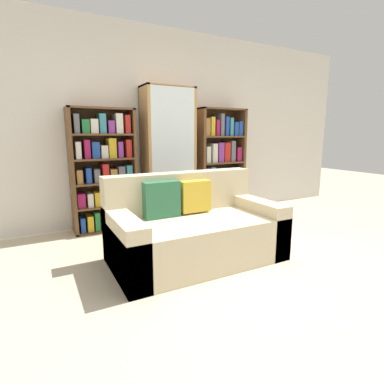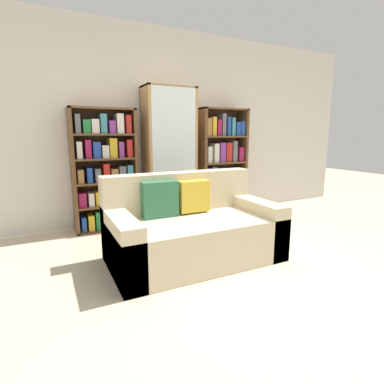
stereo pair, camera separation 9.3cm
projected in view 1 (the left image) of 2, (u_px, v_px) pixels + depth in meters
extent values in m
plane|color=beige|center=(265.00, 281.00, 2.57)|extent=(16.00, 16.00, 0.00)
cube|color=beige|center=(160.00, 127.00, 4.33)|extent=(6.93, 0.06, 2.70)
cube|color=beige|center=(197.00, 239.00, 2.98)|extent=(1.66, 0.90, 0.43)
cube|color=beige|center=(181.00, 192.00, 3.20)|extent=(1.66, 0.20, 0.42)
cube|color=beige|center=(124.00, 246.00, 2.64)|extent=(0.20, 0.90, 0.55)
cube|color=beige|center=(254.00, 223.00, 3.31)|extent=(0.20, 0.90, 0.55)
cube|color=#2D6B47|center=(162.00, 200.00, 2.94)|extent=(0.36, 0.12, 0.36)
cube|color=gold|center=(195.00, 196.00, 3.11)|extent=(0.32, 0.12, 0.32)
cube|color=brown|center=(72.00, 172.00, 3.68)|extent=(0.04, 0.32, 1.57)
cube|color=brown|center=(133.00, 169.00, 4.03)|extent=(0.04, 0.32, 1.57)
cube|color=brown|center=(100.00, 109.00, 3.71)|extent=(0.82, 0.32, 0.02)
cube|color=brown|center=(107.00, 228.00, 4.00)|extent=(0.82, 0.32, 0.02)
cube|color=brown|center=(101.00, 169.00, 3.99)|extent=(0.82, 0.01, 1.57)
cube|color=brown|center=(106.00, 205.00, 3.94)|extent=(0.74, 0.32, 0.02)
cube|color=brown|center=(104.00, 182.00, 3.88)|extent=(0.74, 0.32, 0.02)
cube|color=brown|center=(103.00, 159.00, 3.83)|extent=(0.74, 0.32, 0.02)
cube|color=brown|center=(102.00, 135.00, 3.77)|extent=(0.74, 0.32, 0.02)
cube|color=#1E4293|center=(82.00, 224.00, 3.83)|extent=(0.06, 0.24, 0.19)
cube|color=gold|center=(89.00, 222.00, 3.87)|extent=(0.07, 0.24, 0.20)
cube|color=#237038|center=(96.00, 220.00, 3.91)|extent=(0.06, 0.24, 0.24)
cube|color=gold|center=(103.00, 222.00, 3.95)|extent=(0.07, 0.24, 0.16)
cube|color=olive|center=(110.00, 219.00, 3.99)|extent=(0.06, 0.24, 0.21)
cube|color=black|center=(117.00, 218.00, 4.03)|extent=(0.08, 0.24, 0.21)
cube|color=#8E1947|center=(124.00, 219.00, 4.08)|extent=(0.08, 0.24, 0.18)
cube|color=orange|center=(130.00, 217.00, 4.11)|extent=(0.08, 0.24, 0.20)
cube|color=#8E1947|center=(81.00, 200.00, 3.77)|extent=(0.09, 0.24, 0.18)
cube|color=beige|center=(89.00, 199.00, 3.82)|extent=(0.07, 0.24, 0.17)
cube|color=gold|center=(97.00, 198.00, 3.86)|extent=(0.09, 0.24, 0.18)
cube|color=#5B5B60|center=(106.00, 197.00, 3.91)|extent=(0.08, 0.24, 0.20)
cube|color=teal|center=(113.00, 195.00, 3.95)|extent=(0.07, 0.24, 0.24)
cube|color=#5B5B60|center=(121.00, 196.00, 4.01)|extent=(0.09, 0.24, 0.18)
cube|color=#AD231E|center=(128.00, 194.00, 4.05)|extent=(0.09, 0.24, 0.22)
cube|color=olive|center=(79.00, 176.00, 3.71)|extent=(0.07, 0.24, 0.17)
cube|color=#1E4293|center=(88.00, 175.00, 3.76)|extent=(0.06, 0.24, 0.19)
cube|color=#5B5B60|center=(96.00, 175.00, 3.81)|extent=(0.07, 0.24, 0.17)
cube|color=#AD231E|center=(104.00, 173.00, 3.85)|extent=(0.07, 0.24, 0.23)
cube|color=olive|center=(112.00, 175.00, 3.90)|extent=(0.08, 0.24, 0.16)
cube|color=#5B5B60|center=(120.00, 173.00, 3.95)|extent=(0.08, 0.24, 0.19)
cube|color=teal|center=(127.00, 172.00, 3.99)|extent=(0.07, 0.24, 0.20)
cube|color=beige|center=(77.00, 150.00, 3.66)|extent=(0.06, 0.24, 0.21)
cube|color=#8E1947|center=(86.00, 149.00, 3.70)|extent=(0.07, 0.24, 0.23)
cube|color=#1E4293|center=(94.00, 150.00, 3.75)|extent=(0.09, 0.24, 0.20)
cube|color=beige|center=(103.00, 152.00, 3.80)|extent=(0.08, 0.24, 0.16)
cube|color=gold|center=(111.00, 148.00, 3.84)|extent=(0.09, 0.24, 0.25)
cube|color=#7A3384|center=(119.00, 150.00, 3.89)|extent=(0.06, 0.24, 0.20)
cube|color=#AD231E|center=(127.00, 148.00, 3.94)|extent=(0.07, 0.24, 0.23)
cube|color=#5B5B60|center=(76.00, 124.00, 3.60)|extent=(0.06, 0.24, 0.23)
cube|color=#237038|center=(85.00, 127.00, 3.65)|extent=(0.09, 0.24, 0.17)
cube|color=beige|center=(93.00, 126.00, 3.69)|extent=(0.09, 0.24, 0.17)
cube|color=teal|center=(101.00, 124.00, 3.73)|extent=(0.08, 0.24, 0.24)
cube|color=#7A3384|center=(110.00, 127.00, 3.79)|extent=(0.08, 0.24, 0.16)
cube|color=beige|center=(117.00, 124.00, 3.83)|extent=(0.09, 0.24, 0.25)
cube|color=#AD231E|center=(126.00, 125.00, 3.88)|extent=(0.06, 0.24, 0.23)
cube|color=#AD7F4C|center=(146.00, 157.00, 4.07)|extent=(0.04, 0.36, 1.88)
cube|color=#AD7F4C|center=(190.00, 155.00, 4.38)|extent=(0.04, 0.36, 1.88)
cube|color=#AD7F4C|center=(168.00, 87.00, 4.05)|extent=(0.71, 0.36, 0.02)
cube|color=#AD7F4C|center=(170.00, 220.00, 4.40)|extent=(0.71, 0.36, 0.02)
cube|color=#AD7F4C|center=(164.00, 155.00, 4.37)|extent=(0.71, 0.01, 1.88)
cube|color=silver|center=(174.00, 157.00, 4.07)|extent=(0.63, 0.01, 1.86)
cube|color=#AD7F4C|center=(169.00, 194.00, 4.33)|extent=(0.63, 0.32, 0.02)
cube|color=#AD7F4C|center=(169.00, 169.00, 4.26)|extent=(0.63, 0.32, 0.02)
cube|color=#AD7F4C|center=(168.00, 143.00, 4.19)|extent=(0.63, 0.32, 0.02)
cube|color=#AD7F4C|center=(168.00, 116.00, 4.12)|extent=(0.63, 0.32, 0.02)
cylinder|color=silver|center=(155.00, 218.00, 4.29)|extent=(0.01, 0.01, 0.08)
cone|color=silver|center=(155.00, 212.00, 4.27)|extent=(0.09, 0.09, 0.10)
cylinder|color=silver|center=(165.00, 217.00, 4.36)|extent=(0.01, 0.01, 0.08)
cone|color=silver|center=(164.00, 211.00, 4.35)|extent=(0.09, 0.09, 0.10)
cylinder|color=silver|center=(174.00, 216.00, 4.41)|extent=(0.01, 0.01, 0.08)
cone|color=silver|center=(174.00, 210.00, 4.39)|extent=(0.09, 0.09, 0.10)
cylinder|color=silver|center=(183.00, 215.00, 4.48)|extent=(0.01, 0.01, 0.08)
cone|color=silver|center=(183.00, 209.00, 4.46)|extent=(0.09, 0.09, 0.10)
cylinder|color=silver|center=(153.00, 193.00, 4.19)|extent=(0.01, 0.01, 0.08)
cone|color=silver|center=(153.00, 187.00, 4.17)|extent=(0.07, 0.07, 0.09)
cylinder|color=silver|center=(160.00, 192.00, 4.23)|extent=(0.01, 0.01, 0.08)
cone|color=silver|center=(160.00, 186.00, 4.22)|extent=(0.07, 0.07, 0.09)
cylinder|color=silver|center=(166.00, 191.00, 4.30)|extent=(0.01, 0.01, 0.08)
cone|color=silver|center=(166.00, 185.00, 4.28)|extent=(0.07, 0.07, 0.09)
cylinder|color=silver|center=(172.00, 191.00, 4.34)|extent=(0.01, 0.01, 0.08)
cone|color=silver|center=(172.00, 185.00, 4.33)|extent=(0.07, 0.07, 0.09)
cylinder|color=silver|center=(179.00, 190.00, 4.37)|extent=(0.01, 0.01, 0.08)
cone|color=silver|center=(179.00, 185.00, 4.35)|extent=(0.07, 0.07, 0.09)
cylinder|color=silver|center=(184.00, 189.00, 4.43)|extent=(0.01, 0.01, 0.08)
cone|color=silver|center=(184.00, 184.00, 4.42)|extent=(0.07, 0.07, 0.09)
cylinder|color=silver|center=(153.00, 166.00, 4.15)|extent=(0.01, 0.01, 0.07)
cone|color=silver|center=(153.00, 161.00, 4.13)|extent=(0.08, 0.08, 0.09)
cylinder|color=silver|center=(161.00, 166.00, 4.18)|extent=(0.01, 0.01, 0.07)
cone|color=silver|center=(161.00, 160.00, 4.17)|extent=(0.08, 0.08, 0.09)
cylinder|color=silver|center=(168.00, 166.00, 4.26)|extent=(0.01, 0.01, 0.07)
cone|color=silver|center=(168.00, 160.00, 4.24)|extent=(0.08, 0.08, 0.09)
cylinder|color=silver|center=(176.00, 165.00, 4.31)|extent=(0.01, 0.01, 0.07)
cone|color=silver|center=(176.00, 160.00, 4.30)|extent=(0.08, 0.08, 0.09)
cylinder|color=silver|center=(184.00, 165.00, 4.34)|extent=(0.01, 0.01, 0.07)
cone|color=silver|center=(184.00, 160.00, 4.33)|extent=(0.08, 0.08, 0.09)
cylinder|color=silver|center=(155.00, 140.00, 4.10)|extent=(0.01, 0.01, 0.06)
cone|color=silver|center=(155.00, 135.00, 4.08)|extent=(0.09, 0.09, 0.08)
cylinder|color=silver|center=(169.00, 140.00, 4.17)|extent=(0.01, 0.01, 0.06)
cone|color=silver|center=(169.00, 135.00, 4.16)|extent=(0.09, 0.09, 0.08)
cylinder|color=silver|center=(181.00, 140.00, 4.28)|extent=(0.01, 0.01, 0.06)
cone|color=silver|center=(181.00, 135.00, 4.26)|extent=(0.09, 0.09, 0.08)
cylinder|color=silver|center=(153.00, 111.00, 4.00)|extent=(0.01, 0.01, 0.08)
cone|color=silver|center=(153.00, 104.00, 3.98)|extent=(0.09, 0.09, 0.10)
cylinder|color=silver|center=(163.00, 112.00, 4.06)|extent=(0.01, 0.01, 0.08)
cone|color=silver|center=(163.00, 105.00, 4.04)|extent=(0.09, 0.09, 0.10)
cylinder|color=silver|center=(173.00, 112.00, 4.13)|extent=(0.01, 0.01, 0.08)
cone|color=silver|center=(173.00, 105.00, 4.11)|extent=(0.09, 0.09, 0.10)
cylinder|color=silver|center=(183.00, 112.00, 4.20)|extent=(0.01, 0.01, 0.08)
cone|color=silver|center=(183.00, 106.00, 4.18)|extent=(0.09, 0.09, 0.10)
cube|color=brown|center=(200.00, 163.00, 4.50)|extent=(0.04, 0.32, 1.63)
cube|color=brown|center=(239.00, 161.00, 4.84)|extent=(0.04, 0.32, 1.63)
cube|color=brown|center=(221.00, 109.00, 4.52)|extent=(0.77, 0.32, 0.02)
cube|color=brown|center=(219.00, 212.00, 4.82)|extent=(0.77, 0.32, 0.02)
cube|color=brown|center=(215.00, 162.00, 4.80)|extent=(0.77, 0.01, 1.63)
cube|color=brown|center=(220.00, 187.00, 4.74)|extent=(0.69, 0.32, 0.02)
cube|color=brown|center=(220.00, 162.00, 4.67)|extent=(0.69, 0.32, 0.02)
cube|color=brown|center=(220.00, 137.00, 4.59)|extent=(0.69, 0.32, 0.02)
cube|color=orange|center=(205.00, 206.00, 4.66)|extent=(0.08, 0.24, 0.25)
cube|color=olive|center=(211.00, 204.00, 4.71)|extent=(0.09, 0.24, 0.28)
cube|color=teal|center=(217.00, 203.00, 4.76)|extent=(0.07, 0.24, 0.29)
cube|color=#237038|center=(223.00, 204.00, 4.82)|extent=(0.10, 0.24, 0.22)
cube|color=gold|center=(228.00, 201.00, 4.86)|extent=(0.08, 0.24, 0.31)
cube|color=black|center=(234.00, 202.00, 4.91)|extent=(0.07, 0.24, 0.26)
cube|color=#8E1947|center=(204.00, 178.00, 4.57)|extent=(0.06, 0.24, 0.32)
cube|color=teal|center=(210.00, 177.00, 4.61)|extent=(0.08, 0.24, 0.33)
cube|color=orange|center=(215.00, 179.00, 4.66)|extent=(0.08, 0.24, 0.26)
cube|color=#237038|center=(220.00, 178.00, 4.71)|extent=(0.08, 0.24, 0.27)
cube|color=#5B5B60|center=(225.00, 178.00, 4.75)|extent=(0.08, 0.24, 0.28)
cube|color=olive|center=(230.00, 178.00, 4.80)|extent=(0.08, 0.24, 0.26)
cube|color=#8E1947|center=(235.00, 177.00, 4.84)|extent=(0.08, 0.24, 0.28)
cube|color=beige|center=(205.00, 154.00, 4.51)|extent=(0.07, 0.24, 0.24)
cube|color=beige|center=(211.00, 153.00, 4.56)|extent=(0.08, 0.24, 0.28)
cube|color=#7A3384|center=(218.00, 152.00, 4.60)|extent=(0.09, 0.24, 0.30)
cube|color=#AD231E|center=(224.00, 152.00, 4.66)|extent=(0.10, 0.24, 0.29)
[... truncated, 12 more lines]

